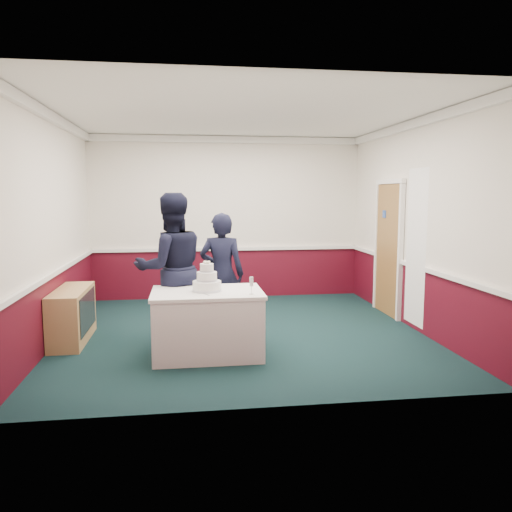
{
  "coord_description": "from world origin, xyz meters",
  "views": [
    {
      "loc": [
        -0.76,
        -6.81,
        1.94
      ],
      "look_at": [
        0.18,
        -0.1,
        1.1
      ],
      "focal_mm": 35.0,
      "sensor_mm": 36.0,
      "label": 1
    }
  ],
  "objects": [
    {
      "name": "room_shell",
      "position": [
        0.08,
        0.61,
        1.97
      ],
      "size": [
        5.0,
        5.0,
        3.0
      ],
      "color": "silver",
      "rests_on": "ground"
    },
    {
      "name": "person_woman",
      "position": [
        -0.29,
        -0.01,
        0.85
      ],
      "size": [
        0.7,
        0.54,
        1.69
      ],
      "primitive_type": "imported",
      "rotation": [
        0.0,
        0.0,
        2.9
      ],
      "color": "black",
      "rests_on": "ground"
    },
    {
      "name": "cake_knife",
      "position": [
        -0.56,
        -1.11,
        0.79
      ],
      "size": [
        0.1,
        0.21,
        0.0
      ],
      "primitive_type": "cube",
      "rotation": [
        0.0,
        0.0,
        0.39
      ],
      "color": "silver",
      "rests_on": "cake_table"
    },
    {
      "name": "ground",
      "position": [
        0.0,
        0.0,
        0.0
      ],
      "size": [
        5.0,
        5.0,
        0.0
      ],
      "primitive_type": "plane",
      "color": "black",
      "rests_on": "ground"
    },
    {
      "name": "cake_table",
      "position": [
        -0.53,
        -0.91,
        0.4
      ],
      "size": [
        1.32,
        0.92,
        0.79
      ],
      "color": "white",
      "rests_on": "ground"
    },
    {
      "name": "champagne_flute",
      "position": [
        -0.03,
        -1.19,
        0.93
      ],
      "size": [
        0.05,
        0.05,
        0.21
      ],
      "color": "silver",
      "rests_on": "cake_table"
    },
    {
      "name": "wedding_cake",
      "position": [
        -0.53,
        -0.91,
        0.9
      ],
      "size": [
        0.35,
        0.35,
        0.36
      ],
      "color": "white",
      "rests_on": "cake_table"
    },
    {
      "name": "sideboard",
      "position": [
        -2.28,
        -0.09,
        0.35
      ],
      "size": [
        0.41,
        1.2,
        0.7
      ],
      "color": "tan",
      "rests_on": "ground"
    },
    {
      "name": "person_man",
      "position": [
        -0.97,
        -0.29,
        0.98
      ],
      "size": [
        1.12,
        0.97,
        1.96
      ],
      "primitive_type": "imported",
      "rotation": [
        0.0,
        0.0,
        3.41
      ],
      "color": "black",
      "rests_on": "ground"
    }
  ]
}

